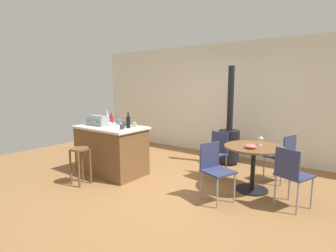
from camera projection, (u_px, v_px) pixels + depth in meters
ground_plane at (167, 184)px, 4.66m from camera, size 8.80×8.80×0.00m
back_wall at (228, 100)px, 6.44m from camera, size 8.00×0.10×2.70m
kitchen_island at (111, 150)px, 5.16m from camera, size 1.35×0.83×0.93m
wooden_stool at (80, 158)px, 4.60m from camera, size 0.31×0.31×0.64m
dining_table at (253, 157)px, 4.29m from camera, size 0.94×0.94×0.74m
folding_chair_near at (215, 167)px, 3.95m from camera, size 0.52×0.52×0.86m
folding_chair_far at (292, 173)px, 3.66m from camera, size 0.52×0.52×0.87m
folding_chair_left at (283, 154)px, 4.66m from camera, size 0.51×0.51×0.86m
folding_chair_right at (216, 151)px, 4.93m from camera, size 0.46×0.46×0.85m
wood_stove at (229, 140)px, 5.77m from camera, size 0.44×0.45×2.11m
toolbox at (98, 121)px, 5.20m from camera, size 0.46×0.22×0.19m
bottle_0 at (107, 117)px, 5.57m from camera, size 0.07×0.07×0.29m
bottle_1 at (128, 122)px, 4.89m from camera, size 0.08×0.08×0.29m
bottle_2 at (111, 120)px, 5.43m from camera, size 0.08×0.08×0.22m
cup_0 at (122, 127)px, 4.75m from camera, size 0.11×0.07×0.09m
cup_1 at (118, 122)px, 5.33m from camera, size 0.12×0.08×0.10m
cup_2 at (110, 125)px, 5.00m from camera, size 0.12×0.09×0.09m
cup_3 at (134, 124)px, 5.03m from camera, size 0.11×0.08×0.09m
cup_4 at (125, 124)px, 5.11m from camera, size 0.12×0.08×0.08m
wine_glass at (261, 139)px, 4.31m from camera, size 0.07×0.07×0.14m
serving_bowl at (250, 146)px, 4.12m from camera, size 0.18×0.18×0.07m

